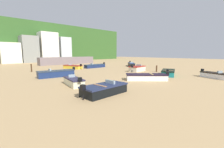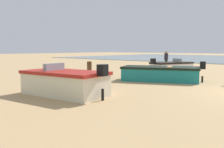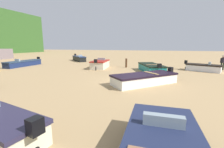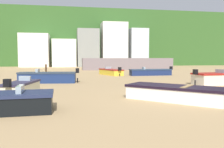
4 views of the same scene
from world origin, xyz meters
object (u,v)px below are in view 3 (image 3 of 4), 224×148
at_px(boat_black_3, 79,59).
at_px(beach_walker_foreground, 223,62).
at_px(mooring_post_near_water, 126,63).
at_px(boat_cream_9, 100,64).
at_px(boat_navy_8, 24,63).
at_px(boat_teal_0, 151,68).
at_px(boat_white_4, 145,79).
at_px(boat_white_7, 203,68).

distance_m(boat_black_3, beach_walker_foreground, 21.20).
bearing_deg(beach_walker_foreground, mooring_post_near_water, 10.23).
bearing_deg(boat_cream_9, beach_walker_foreground, 5.88).
bearing_deg(boat_navy_8, boat_teal_0, -178.23).
xyz_separation_m(boat_white_4, mooring_post_near_water, (7.90, 3.23, 0.18)).
bearing_deg(boat_white_4, boat_white_7, -80.50).
distance_m(boat_teal_0, boat_black_3, 15.23).
height_order(boat_black_3, mooring_post_near_water, boat_black_3).
bearing_deg(mooring_post_near_water, boat_black_3, 62.35).
distance_m(boat_teal_0, mooring_post_near_water, 4.00).
distance_m(boat_white_7, boat_cream_9, 11.59).
bearing_deg(boat_cream_9, boat_navy_8, -178.20).
bearing_deg(mooring_post_near_water, beach_walker_foreground, -82.01).
bearing_deg(boat_black_3, beach_walker_foreground, 122.07).
xyz_separation_m(boat_black_3, boat_cream_9, (-6.90, -7.08, 0.03)).
distance_m(boat_white_4, boat_cream_9, 8.75).
distance_m(boat_white_4, boat_white_7, 9.39).
bearing_deg(boat_white_4, boat_black_3, -0.49).
bearing_deg(boat_black_3, boat_cream_9, 87.87).
xyz_separation_m(boat_navy_8, beach_walker_foreground, (4.85, -24.29, 0.56)).
xyz_separation_m(boat_navy_8, mooring_post_near_water, (3.33, -13.40, 0.17)).
bearing_deg(boat_black_3, boat_white_7, 115.86).
bearing_deg(beach_walker_foreground, boat_teal_0, 28.97).
xyz_separation_m(boat_teal_0, mooring_post_near_water, (2.32, 3.25, 0.16)).
height_order(boat_teal_0, mooring_post_near_water, mooring_post_near_water).
xyz_separation_m(boat_black_3, boat_navy_8, (-8.56, 3.42, -0.06)).
height_order(boat_white_4, boat_navy_8, boat_navy_8).
relative_size(boat_teal_0, boat_cream_9, 1.21).
relative_size(boat_navy_8, mooring_post_near_water, 4.84).
xyz_separation_m(boat_black_3, mooring_post_near_water, (-5.23, -9.98, 0.11)).
distance_m(boat_navy_8, boat_cream_9, 10.63).
height_order(boat_teal_0, boat_cream_9, boat_cream_9).
relative_size(boat_black_3, boat_white_7, 1.14).
bearing_deg(boat_white_7, beach_walker_foreground, 148.07).
bearing_deg(boat_white_7, boat_navy_8, -60.75).
relative_size(boat_white_7, beach_walker_foreground, 2.26).
relative_size(boat_white_7, mooring_post_near_water, 3.23).
relative_size(boat_white_4, boat_navy_8, 0.86).
distance_m(boat_teal_0, beach_walker_foreground, 8.57).
distance_m(boat_black_3, boat_cream_9, 9.88).
bearing_deg(boat_navy_8, boat_white_4, 162.92).
bearing_deg(boat_cream_9, boat_white_4, -52.64).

